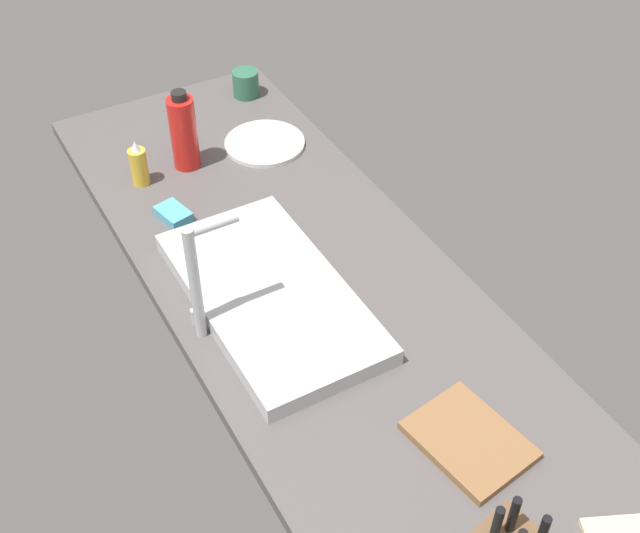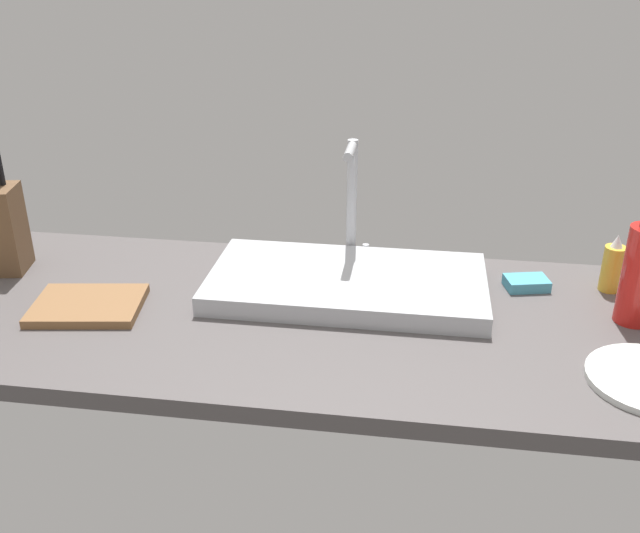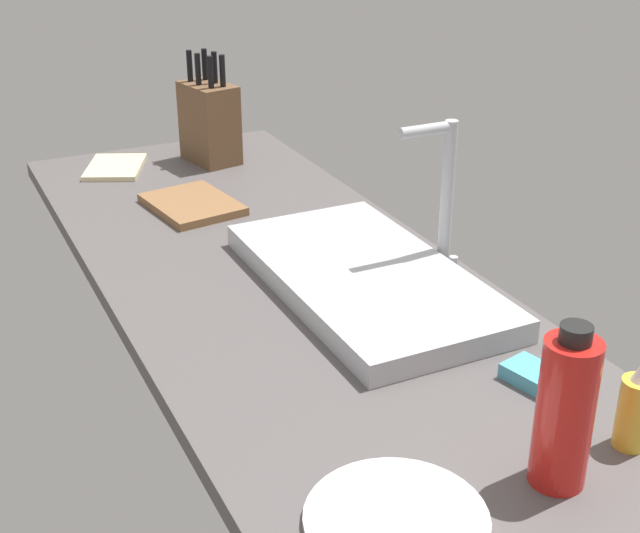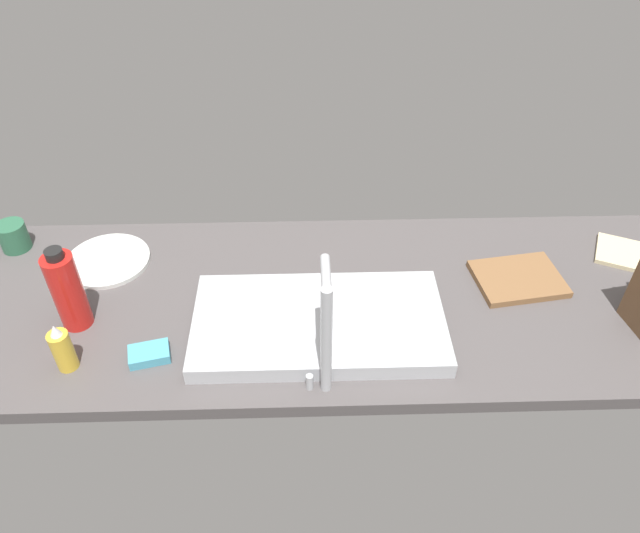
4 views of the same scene
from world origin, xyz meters
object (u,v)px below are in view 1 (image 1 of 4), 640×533
(cutting_board, at_px, (469,441))
(dish_sponge, at_px, (173,214))
(soap_bottle, at_px, (139,165))
(dinner_plate, at_px, (265,143))
(water_bottle, at_px, (184,132))
(coffee_mug, at_px, (246,83))
(sink_basin, at_px, (271,296))
(faucet, at_px, (198,275))

(cutting_board, distance_m, dish_sponge, 0.93)
(cutting_board, bearing_deg, soap_bottle, 13.00)
(dinner_plate, height_order, dish_sponge, dish_sponge)
(soap_bottle, height_order, water_bottle, water_bottle)
(cutting_board, relative_size, coffee_mug, 2.77)
(dinner_plate, bearing_deg, sink_basin, 154.70)
(sink_basin, xyz_separation_m, faucet, (-0.01, 0.16, 0.14))
(cutting_board, distance_m, water_bottle, 1.10)
(coffee_mug, bearing_deg, water_bottle, 130.04)
(soap_bottle, bearing_deg, coffee_mug, -58.68)
(cutting_board, height_order, water_bottle, water_bottle)
(coffee_mug, bearing_deg, cutting_board, 172.39)
(water_bottle, bearing_deg, dish_sponge, 148.50)
(cutting_board, relative_size, dinner_plate, 0.98)
(sink_basin, relative_size, dinner_plate, 2.66)
(faucet, bearing_deg, soap_bottle, -6.71)
(dish_sponge, bearing_deg, coffee_mug, -43.14)
(soap_bottle, relative_size, water_bottle, 0.58)
(cutting_board, height_order, dinner_plate, cutting_board)
(faucet, distance_m, soap_bottle, 0.58)
(soap_bottle, bearing_deg, faucet, 173.29)
(cutting_board, bearing_deg, sink_basin, 16.67)
(water_bottle, bearing_deg, faucet, 160.87)
(water_bottle, bearing_deg, cutting_board, -174.09)
(faucet, relative_size, water_bottle, 1.30)
(soap_bottle, distance_m, dinner_plate, 0.36)
(sink_basin, xyz_separation_m, soap_bottle, (0.56, 0.09, 0.03))
(faucet, height_order, dinner_plate, faucet)
(soap_bottle, height_order, dish_sponge, soap_bottle)
(sink_basin, bearing_deg, soap_bottle, 9.52)
(sink_basin, relative_size, coffee_mug, 7.50)
(water_bottle, distance_m, dinner_plate, 0.24)
(sink_basin, distance_m, water_bottle, 0.58)
(cutting_board, xyz_separation_m, soap_bottle, (1.08, 0.25, 0.05))
(cutting_board, height_order, coffee_mug, coffee_mug)
(faucet, distance_m, dish_sponge, 0.43)
(faucet, xyz_separation_m, dish_sponge, (0.39, -0.09, -0.15))
(faucet, relative_size, soap_bottle, 2.24)
(cutting_board, bearing_deg, water_bottle, 5.91)
(sink_basin, distance_m, soap_bottle, 0.57)
(faucet, distance_m, water_bottle, 0.62)
(faucet, xyz_separation_m, coffee_mug, (0.83, -0.49, -0.13))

